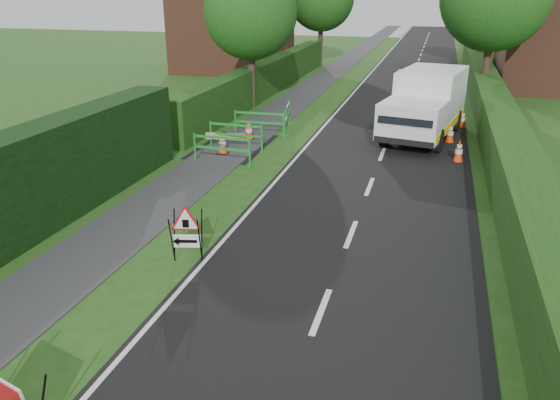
# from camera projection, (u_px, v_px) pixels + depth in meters

# --- Properties ---
(ground) EXTENTS (120.00, 120.00, 0.00)m
(ground) POSITION_uv_depth(u_px,v_px,m) (174.00, 320.00, 9.84)
(ground) COLOR #214915
(ground) RESTS_ON ground
(road_surface) EXTENTS (6.00, 90.00, 0.02)m
(road_surface) POSITION_uv_depth(u_px,v_px,m) (416.00, 67.00, 40.51)
(road_surface) COLOR black
(road_surface) RESTS_ON ground
(footpath) EXTENTS (2.00, 90.00, 0.02)m
(footpath) POSITION_uv_depth(u_px,v_px,m) (343.00, 64.00, 41.92)
(footpath) COLOR #2D2D30
(footpath) RESTS_ON ground
(hedge_west_far) EXTENTS (1.00, 24.00, 1.80)m
(hedge_west_far) POSITION_uv_depth(u_px,v_px,m) (268.00, 93.00, 30.81)
(hedge_west_far) COLOR #14380F
(hedge_west_far) RESTS_ON ground
(hedge_east) EXTENTS (1.20, 50.00, 1.50)m
(hedge_east) POSITION_uv_depth(u_px,v_px,m) (491.00, 132.00, 22.49)
(hedge_east) COLOR #14380F
(hedge_east) RESTS_ON ground
(house_west) EXTENTS (7.50, 7.40, 7.88)m
(house_west) POSITION_uv_depth(u_px,v_px,m) (233.00, 28.00, 38.18)
(house_west) COLOR brown
(house_west) RESTS_ON ground
(house_east_b) EXTENTS (7.50, 7.40, 7.88)m
(house_east_b) POSITION_uv_depth(u_px,v_px,m) (546.00, 23.00, 43.28)
(house_east_b) COLOR brown
(house_east_b) RESTS_ON ground
(tree_nw) EXTENTS (4.40, 4.40, 6.70)m
(tree_nw) POSITION_uv_depth(u_px,v_px,m) (250.00, 12.00, 25.49)
(tree_nw) COLOR #2D2116
(tree_nw) RESTS_ON ground
(tree_fe) EXTENTS (4.20, 4.20, 6.33)m
(tree_fe) POSITION_uv_depth(u_px,v_px,m) (477.00, 6.00, 40.65)
(tree_fe) COLOR #2D2116
(tree_fe) RESTS_ON ground
(red_rect_sign) EXTENTS (1.21, 0.92, 0.92)m
(red_rect_sign) POSITION_uv_depth(u_px,v_px,m) (4.00, 398.00, 7.25)
(red_rect_sign) COLOR black
(red_rect_sign) RESTS_ON ground
(triangle_sign) EXTENTS (0.93, 0.93, 1.11)m
(triangle_sign) POSITION_uv_depth(u_px,v_px,m) (184.00, 229.00, 11.66)
(triangle_sign) COLOR black
(triangle_sign) RESTS_ON ground
(works_van) EXTENTS (3.23, 5.94, 2.57)m
(works_van) POSITION_uv_depth(u_px,v_px,m) (426.00, 103.00, 21.31)
(works_van) COLOR silver
(works_van) RESTS_ON ground
(traffic_cone_0) EXTENTS (0.38, 0.38, 0.79)m
(traffic_cone_0) POSITION_uv_depth(u_px,v_px,m) (459.00, 151.00, 18.55)
(traffic_cone_0) COLOR black
(traffic_cone_0) RESTS_ON ground
(traffic_cone_1) EXTENTS (0.38, 0.38, 0.79)m
(traffic_cone_1) POSITION_uv_depth(u_px,v_px,m) (450.00, 133.00, 20.84)
(traffic_cone_1) COLOR black
(traffic_cone_1) RESTS_ON ground
(traffic_cone_2) EXTENTS (0.38, 0.38, 0.79)m
(traffic_cone_2) POSITION_uv_depth(u_px,v_px,m) (462.00, 119.00, 23.03)
(traffic_cone_2) COLOR black
(traffic_cone_2) RESTS_ON ground
(traffic_cone_3) EXTENTS (0.38, 0.38, 0.79)m
(traffic_cone_3) POSITION_uv_depth(u_px,v_px,m) (222.00, 143.00, 19.45)
(traffic_cone_3) COLOR black
(traffic_cone_3) RESTS_ON ground
(traffic_cone_4) EXTENTS (0.38, 0.38, 0.79)m
(traffic_cone_4) POSITION_uv_depth(u_px,v_px,m) (249.00, 130.00, 21.24)
(traffic_cone_4) COLOR black
(traffic_cone_4) RESTS_ON ground
(ped_barrier_0) EXTENTS (2.07, 0.42, 1.00)m
(ped_barrier_0) POSITION_uv_depth(u_px,v_px,m) (222.00, 146.00, 18.23)
(ped_barrier_0) COLOR #198B28
(ped_barrier_0) RESTS_ON ground
(ped_barrier_1) EXTENTS (2.07, 0.40, 1.00)m
(ped_barrier_1) POSITION_uv_depth(u_px,v_px,m) (236.00, 133.00, 19.89)
(ped_barrier_1) COLOR #198B28
(ped_barrier_1) RESTS_ON ground
(ped_barrier_2) EXTENTS (2.07, 0.43, 1.00)m
(ped_barrier_2) POSITION_uv_depth(u_px,v_px,m) (259.00, 121.00, 21.72)
(ped_barrier_2) COLOR #198B28
(ped_barrier_2) RESTS_ON ground
(ped_barrier_3) EXTENTS (0.71, 2.09, 1.00)m
(ped_barrier_3) POSITION_uv_depth(u_px,v_px,m) (287.00, 115.00, 22.71)
(ped_barrier_3) COLOR #198B28
(ped_barrier_3) RESTS_ON ground
(redwhite_plank) EXTENTS (1.49, 0.25, 0.25)m
(redwhite_plank) POSITION_uv_depth(u_px,v_px,m) (226.00, 148.00, 20.29)
(redwhite_plank) COLOR red
(redwhite_plank) RESTS_ON ground
(hatchback_car) EXTENTS (2.81, 4.07, 1.29)m
(hatchback_car) POSITION_uv_depth(u_px,v_px,m) (416.00, 78.00, 31.62)
(hatchback_car) COLOR white
(hatchback_car) RESTS_ON ground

